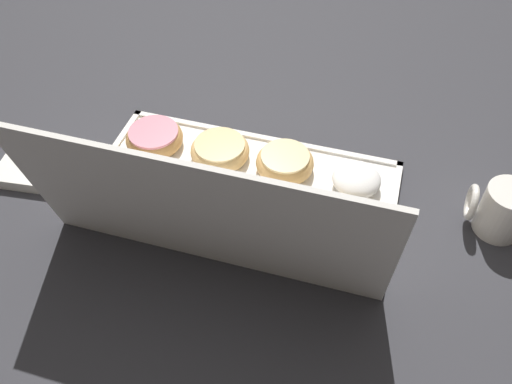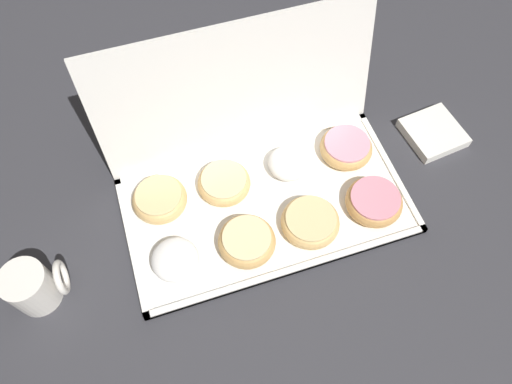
{
  "view_description": "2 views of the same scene",
  "coord_description": "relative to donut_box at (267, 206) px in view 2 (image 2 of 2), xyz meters",
  "views": [
    {
      "loc": [
        -0.22,
        0.65,
        0.75
      ],
      "look_at": [
        -0.04,
        0.03,
        0.05
      ],
      "focal_mm": 37.95,
      "sensor_mm": 36.0,
      "label": 1
    },
    {
      "loc": [
        -0.16,
        -0.43,
        0.87
      ],
      "look_at": [
        -0.01,
        0.02,
        0.03
      ],
      "focal_mm": 33.74,
      "sensor_mm": 36.0,
      "label": 2
    }
  ],
  "objects": [
    {
      "name": "glazed_ring_donut_2",
      "position": [
        0.07,
        -0.07,
        0.02
      ],
      "size": [
        0.12,
        0.12,
        0.04
      ],
      "color": "#E5B770",
      "rests_on": "donut_box"
    },
    {
      "name": "pink_frosted_donut_3",
      "position": [
        0.2,
        -0.07,
        0.02
      ],
      "size": [
        0.11,
        0.11,
        0.04
      ],
      "color": "tan",
      "rests_on": "donut_box"
    },
    {
      "name": "powdered_filled_donut_0",
      "position": [
        -0.2,
        -0.07,
        0.02
      ],
      "size": [
        0.09,
        0.09,
        0.04
      ],
      "color": "white",
      "rests_on": "donut_box"
    },
    {
      "name": "glazed_ring_donut_1",
      "position": [
        -0.06,
        -0.07,
        0.02
      ],
      "size": [
        0.11,
        0.11,
        0.04
      ],
      "color": "tan",
      "rests_on": "donut_box"
    },
    {
      "name": "donut_box",
      "position": [
        0.0,
        0.0,
        0.0
      ],
      "size": [
        0.56,
        0.3,
        0.01
      ],
      "color": "white",
      "rests_on": "ground"
    },
    {
      "name": "glazed_ring_donut_5",
      "position": [
        -0.07,
        0.07,
        0.02
      ],
      "size": [
        0.11,
        0.11,
        0.03
      ],
      "color": "#E5B770",
      "rests_on": "donut_box"
    },
    {
      "name": "powdered_filled_donut_6",
      "position": [
        0.07,
        0.07,
        0.03
      ],
      "size": [
        0.08,
        0.08,
        0.04
      ],
      "color": "white",
      "rests_on": "donut_box"
    },
    {
      "name": "glazed_ring_donut_4",
      "position": [
        -0.2,
        0.07,
        0.02
      ],
      "size": [
        0.11,
        0.11,
        0.04
      ],
      "color": "#E5B770",
      "rests_on": "donut_box"
    },
    {
      "name": "napkin_stack",
      "position": [
        0.41,
        0.06,
        0.01
      ],
      "size": [
        0.13,
        0.13,
        0.02
      ],
      "primitive_type": "cube",
      "rotation": [
        0.0,
        0.0,
        0.11
      ],
      "color": "white",
      "rests_on": "ground"
    },
    {
      "name": "coffee_mug",
      "position": [
        -0.45,
        -0.04,
        0.04
      ],
      "size": [
        0.1,
        0.08,
        0.09
      ],
      "color": "white",
      "rests_on": "ground"
    },
    {
      "name": "box_lid_open",
      "position": [
        0.0,
        0.19,
        0.14
      ],
      "size": [
        0.56,
        0.07,
        0.29
      ],
      "primitive_type": "cube",
      "rotation": [
        1.34,
        0.0,
        0.0
      ],
      "color": "white",
      "rests_on": "ground"
    },
    {
      "name": "pink_frosted_donut_7",
      "position": [
        0.2,
        0.07,
        0.02
      ],
      "size": [
        0.11,
        0.11,
        0.04
      ],
      "color": "tan",
      "rests_on": "donut_box"
    },
    {
      "name": "ground_plane",
      "position": [
        0.0,
        0.0,
        -0.01
      ],
      "size": [
        3.0,
        3.0,
        0.0
      ],
      "primitive_type": "plane",
      "color": "#333338"
    }
  ]
}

